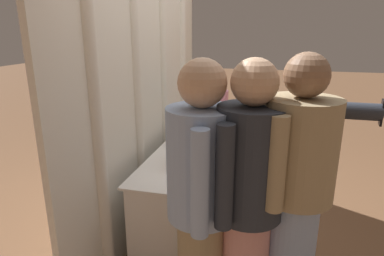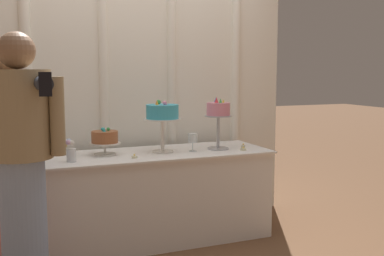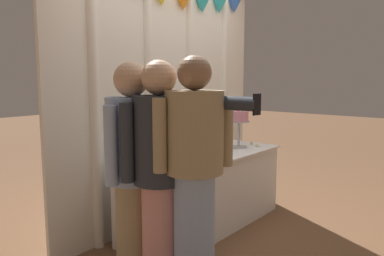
{
  "view_description": "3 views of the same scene",
  "coord_description": "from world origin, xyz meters",
  "views": [
    {
      "loc": [
        -2.65,
        -0.49,
        1.7
      ],
      "look_at": [
        0.09,
        0.21,
        0.85
      ],
      "focal_mm": 30.94,
      "sensor_mm": 36.0,
      "label": 1
    },
    {
      "loc": [
        -1.17,
        -3.49,
        1.39
      ],
      "look_at": [
        0.28,
        0.02,
        0.92
      ],
      "focal_mm": 44.23,
      "sensor_mm": 36.0,
      "label": 2
    },
    {
      "loc": [
        -2.83,
        -2.06,
        1.47
      ],
      "look_at": [
        -0.02,
        0.24,
        0.98
      ],
      "focal_mm": 35.0,
      "sensor_mm": 36.0,
      "label": 3
    }
  ],
  "objects": [
    {
      "name": "ground_plane",
      "position": [
        0.0,
        0.0,
        0.0
      ],
      "size": [
        24.0,
        24.0,
        0.0
      ],
      "primitive_type": "plane",
      "color": "brown"
    },
    {
      "name": "draped_curtain",
      "position": [
        -0.01,
        0.56,
        1.41
      ],
      "size": [
        2.81,
        0.18,
        2.63
      ],
      "color": "white",
      "rests_on": "ground_plane"
    },
    {
      "name": "cake_table",
      "position": [
        0.0,
        0.1,
        0.36
      ],
      "size": [
        1.85,
        0.68,
        0.73
      ],
      "color": "white",
      "rests_on": "ground_plane"
    },
    {
      "name": "cake_display_leftmost",
      "position": [
        -0.41,
        0.14,
        0.85
      ],
      "size": [
        0.25,
        0.25,
        0.23
      ],
      "color": "silver",
      "rests_on": "cake_table"
    },
    {
      "name": "cake_display_center",
      "position": [
        0.05,
        0.08,
        1.03
      ],
      "size": [
        0.3,
        0.3,
        0.43
      ],
      "color": "silver",
      "rests_on": "cake_table"
    },
    {
      "name": "cake_display_rightmost",
      "position": [
        0.53,
        0.05,
        1.03
      ],
      "size": [
        0.23,
        0.23,
        0.44
      ],
      "color": "#B2B2B7",
      "rests_on": "cake_table"
    },
    {
      "name": "wine_glass",
      "position": [
        0.29,
        0.03,
        0.83
      ],
      "size": [
        0.08,
        0.08,
        0.15
      ],
      "color": "silver",
      "rests_on": "cake_table"
    },
    {
      "name": "flower_vase",
      "position": [
        -0.7,
        -0.04,
        0.81
      ],
      "size": [
        0.1,
        0.09,
        0.17
      ],
      "color": "silver",
      "rests_on": "cake_table"
    },
    {
      "name": "tealight_far_left",
      "position": [
        -0.23,
        -0.07,
        0.74
      ],
      "size": [
        0.05,
        0.05,
        0.03
      ],
      "color": "beige",
      "rests_on": "cake_table"
    },
    {
      "name": "tealight_near_left",
      "position": [
        0.7,
        -0.08,
        0.73
      ],
      "size": [
        0.05,
        0.05,
        0.03
      ],
      "color": "beige",
      "rests_on": "cake_table"
    },
    {
      "name": "tealight_near_right",
      "position": [
        0.76,
        0.03,
        0.74
      ],
      "size": [
        0.04,
        0.04,
        0.04
      ],
      "color": "beige",
      "rests_on": "cake_table"
    },
    {
      "name": "guest_man_pink_jacket",
      "position": [
        -1.15,
        -0.16,
        0.85
      ],
      "size": [
        0.51,
        0.42,
        1.58
      ],
      "color": "#9E8966",
      "rests_on": "ground_plane"
    },
    {
      "name": "guest_girl_blue_dress",
      "position": [
        -1.13,
        -0.41,
        0.87
      ],
      "size": [
        0.46,
        0.83,
        1.58
      ],
      "color": "#D6938E",
      "rests_on": "ground_plane"
    },
    {
      "name": "guest_man_dark_suit",
      "position": [
        -1.06,
        -0.63,
        0.87
      ],
      "size": [
        0.49,
        0.49,
        1.6
      ],
      "color": "#93ADD6",
      "rests_on": "ground_plane"
    }
  ]
}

